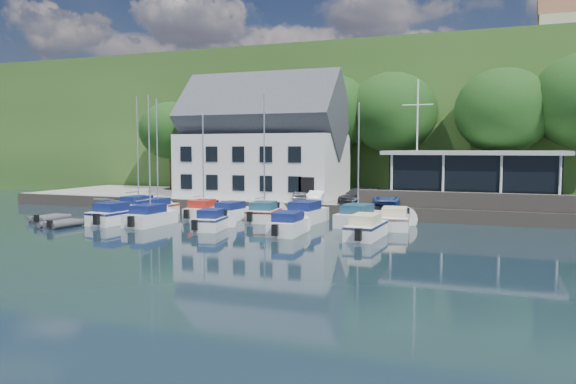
% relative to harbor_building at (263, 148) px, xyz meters
% --- Properties ---
extents(ground, '(180.00, 180.00, 0.00)m').
position_rel_harbor_building_xyz_m(ground, '(7.00, -16.50, -5.35)').
color(ground, black).
rests_on(ground, ground).
extents(quay, '(60.00, 13.00, 1.00)m').
position_rel_harbor_building_xyz_m(quay, '(7.00, 1.00, -4.85)').
color(quay, gray).
rests_on(quay, ground).
extents(quay_face, '(60.00, 0.30, 1.00)m').
position_rel_harbor_building_xyz_m(quay_face, '(7.00, -5.50, -4.85)').
color(quay_face, '#5E564B').
rests_on(quay_face, ground).
extents(hillside, '(160.00, 75.00, 16.00)m').
position_rel_harbor_building_xyz_m(hillside, '(7.00, 45.50, 2.65)').
color(hillside, '#2C481B').
rests_on(hillside, ground).
extents(field_patch, '(50.00, 30.00, 0.30)m').
position_rel_harbor_building_xyz_m(field_patch, '(15.00, 53.50, 10.80)').
color(field_patch, '#596D36').
rests_on(field_patch, hillside).
extents(harbor_building, '(14.40, 8.20, 8.70)m').
position_rel_harbor_building_xyz_m(harbor_building, '(0.00, 0.00, 0.00)').
color(harbor_building, silver).
rests_on(harbor_building, quay).
extents(club_pavilion, '(13.20, 7.20, 4.10)m').
position_rel_harbor_building_xyz_m(club_pavilion, '(18.00, -0.50, -2.30)').
color(club_pavilion, black).
rests_on(club_pavilion, quay).
extents(seawall, '(18.00, 0.50, 1.20)m').
position_rel_harbor_building_xyz_m(seawall, '(19.00, -5.10, -3.75)').
color(seawall, '#5E564B').
rests_on(seawall, quay).
extents(gangway, '(1.20, 6.00, 1.40)m').
position_rel_harbor_building_xyz_m(gangway, '(-9.50, -7.50, -5.35)').
color(gangway, silver).
rests_on(gangway, ground).
extents(car_silver, '(2.57, 4.06, 1.29)m').
position_rel_harbor_building_xyz_m(car_silver, '(4.83, -3.20, -3.71)').
color(car_silver, '#B8B7BD').
rests_on(car_silver, quay).
extents(car_white, '(1.57, 3.64, 1.16)m').
position_rel_harbor_building_xyz_m(car_white, '(6.33, -3.48, -3.77)').
color(car_white, silver).
rests_on(car_white, quay).
extents(car_dgrey, '(2.87, 4.45, 1.20)m').
position_rel_harbor_building_xyz_m(car_dgrey, '(9.63, -3.64, -3.75)').
color(car_dgrey, '#2A2A2E').
rests_on(car_dgrey, quay).
extents(car_blue, '(1.56, 3.70, 1.25)m').
position_rel_harbor_building_xyz_m(car_blue, '(12.23, -3.98, -3.72)').
color(car_blue, navy).
rests_on(car_blue, quay).
extents(flagpole, '(2.26, 0.20, 9.41)m').
position_rel_harbor_building_xyz_m(flagpole, '(14.05, -3.43, 0.36)').
color(flagpole, silver).
rests_on(flagpole, quay).
extents(tree_0, '(6.73, 6.73, 9.19)m').
position_rel_harbor_building_xyz_m(tree_0, '(-12.71, 5.01, 0.25)').
color(tree_0, '#13330F').
rests_on(tree_0, quay).
extents(tree_1, '(6.79, 6.79, 9.28)m').
position_rel_harbor_building_xyz_m(tree_1, '(-5.91, 5.68, 0.29)').
color(tree_1, '#13330F').
rests_on(tree_1, quay).
extents(tree_2, '(8.31, 8.31, 11.36)m').
position_rel_harbor_building_xyz_m(tree_2, '(4.48, 5.59, 1.33)').
color(tree_2, '#13330F').
rests_on(tree_2, quay).
extents(tree_3, '(8.29, 8.29, 11.33)m').
position_rel_harbor_building_xyz_m(tree_3, '(10.42, 6.21, 1.32)').
color(tree_3, '#13330F').
rests_on(tree_3, quay).
extents(tree_4, '(8.19, 8.19, 11.20)m').
position_rel_harbor_building_xyz_m(tree_4, '(20.01, 5.78, 1.25)').
color(tree_4, '#13330F').
rests_on(tree_4, quay).
extents(boat_r1_0, '(2.77, 6.05, 9.14)m').
position_rel_harbor_building_xyz_m(boat_r1_0, '(-7.17, -8.61, -0.78)').
color(boat_r1_0, silver).
rests_on(boat_r1_0, ground).
extents(boat_r1_1, '(2.03, 5.26, 8.31)m').
position_rel_harbor_building_xyz_m(boat_r1_1, '(-5.34, -8.61, -1.20)').
color(boat_r1_1, silver).
rests_on(boat_r1_1, ground).
extents(boat_r1_2, '(2.43, 5.85, 8.47)m').
position_rel_harbor_building_xyz_m(boat_r1_2, '(-1.15, -8.78, -1.12)').
color(boat_r1_2, silver).
rests_on(boat_r1_2, ground).
extents(boat_r1_3, '(2.50, 5.74, 1.35)m').
position_rel_harbor_building_xyz_m(boat_r1_3, '(1.37, -9.05, -4.67)').
color(boat_r1_3, silver).
rests_on(boat_r1_3, ground).
extents(boat_r1_4, '(2.73, 5.52, 8.69)m').
position_rel_harbor_building_xyz_m(boat_r1_4, '(3.92, -8.84, -1.00)').
color(boat_r1_4, silver).
rests_on(boat_r1_4, ground).
extents(boat_r1_5, '(2.52, 6.34, 1.57)m').
position_rel_harbor_building_xyz_m(boat_r1_5, '(7.11, -8.78, -4.57)').
color(boat_r1_5, silver).
rests_on(boat_r1_5, ground).
extents(boat_r1_6, '(2.98, 6.22, 9.12)m').
position_rel_harbor_building_xyz_m(boat_r1_6, '(10.92, -8.93, -0.79)').
color(boat_r1_6, silver).
rests_on(boat_r1_6, ground).
extents(boat_r1_7, '(2.70, 6.00, 1.41)m').
position_rel_harbor_building_xyz_m(boat_r1_7, '(13.51, -9.23, -4.65)').
color(boat_r1_7, silver).
rests_on(boat_r1_7, ground).
extents(boat_r2_0, '(2.52, 5.43, 1.53)m').
position_rel_harbor_building_xyz_m(boat_r2_0, '(-5.34, -14.06, -4.59)').
color(boat_r2_0, silver).
rests_on(boat_r2_0, ground).
extents(boat_r2_1, '(2.13, 5.98, 8.92)m').
position_rel_harbor_building_xyz_m(boat_r2_1, '(-2.46, -13.83, -0.89)').
color(boat_r2_1, silver).
rests_on(boat_r2_1, ground).
extents(boat_r2_2, '(2.40, 4.75, 1.36)m').
position_rel_harbor_building_xyz_m(boat_r2_2, '(2.46, -14.11, -4.67)').
color(boat_r2_2, silver).
rests_on(boat_r2_2, ground).
extents(boat_r2_3, '(2.08, 5.45, 1.40)m').
position_rel_harbor_building_xyz_m(boat_r2_3, '(7.83, -14.12, -4.65)').
color(boat_r2_3, silver).
rests_on(boat_r2_3, ground).
extents(boat_r2_4, '(2.05, 5.98, 1.44)m').
position_rel_harbor_building_xyz_m(boat_r2_4, '(12.62, -13.88, -4.63)').
color(boat_r2_4, silver).
rests_on(boat_r2_4, ground).
extents(dinghy_0, '(1.87, 2.90, 0.65)m').
position_rel_harbor_building_xyz_m(dinghy_0, '(-10.37, -14.84, -5.03)').
color(dinghy_0, '#3D3C42').
rests_on(dinghy_0, ground).
extents(dinghy_1, '(1.99, 2.92, 0.64)m').
position_rel_harbor_building_xyz_m(dinghy_1, '(-7.45, -16.77, -5.03)').
color(dinghy_1, '#3D3C42').
rests_on(dinghy_1, ground).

